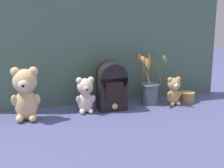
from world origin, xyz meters
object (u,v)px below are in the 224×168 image
(teddy_bear_medium, at_px, (85,94))
(teddy_bear_small, at_px, (174,90))
(vintage_radio, at_px, (111,86))
(decorative_tin_tall, at_px, (187,97))
(flower_vase, at_px, (150,89))
(teddy_bear_large, at_px, (25,93))

(teddy_bear_medium, height_order, teddy_bear_small, teddy_bear_medium)
(vintage_radio, relative_size, decorative_tin_tall, 3.00)
(flower_vase, distance_m, decorative_tin_tall, 0.24)
(teddy_bear_large, bearing_deg, decorative_tin_tall, 2.40)
(teddy_bear_large, height_order, teddy_bear_medium, teddy_bear_large)
(teddy_bear_large, relative_size, vintage_radio, 1.04)
(teddy_bear_small, relative_size, vintage_radio, 0.63)
(decorative_tin_tall, bearing_deg, teddy_bear_large, -177.60)
(teddy_bear_medium, height_order, flower_vase, flower_vase)
(teddy_bear_large, xyz_separation_m, teddy_bear_small, (0.83, 0.01, -0.06))
(teddy_bear_large, distance_m, decorative_tin_tall, 0.94)
(teddy_bear_large, height_order, teddy_bear_small, teddy_bear_large)
(teddy_bear_large, bearing_deg, flower_vase, 5.70)
(teddy_bear_medium, bearing_deg, teddy_bear_large, -175.62)
(decorative_tin_tall, bearing_deg, teddy_bear_small, -163.56)
(teddy_bear_small, height_order, decorative_tin_tall, teddy_bear_small)
(teddy_bear_small, relative_size, decorative_tin_tall, 1.88)
(teddy_bear_medium, height_order, decorative_tin_tall, teddy_bear_medium)
(teddy_bear_large, bearing_deg, teddy_bear_small, 0.57)
(teddy_bear_small, height_order, flower_vase, flower_vase)
(vintage_radio, bearing_deg, decorative_tin_tall, -0.27)
(teddy_bear_medium, relative_size, flower_vase, 0.65)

